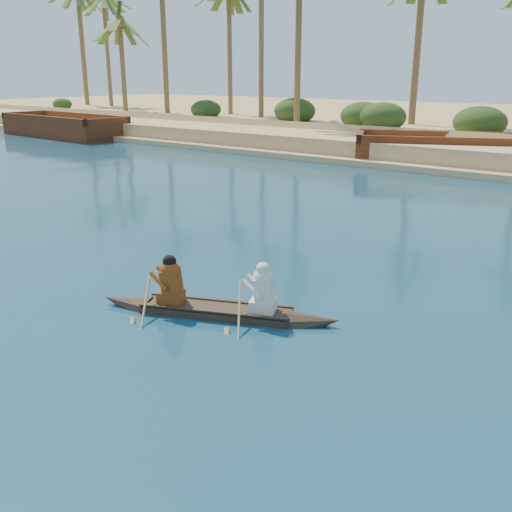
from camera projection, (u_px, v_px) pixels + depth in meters
The scene contains 6 objects.
ground at pixel (70, 298), 13.59m from camera, with size 160.00×160.00×0.00m, color #0A3145.
palm_grove at pixel (511, 28), 37.61m from camera, with size 110.00×14.00×16.00m, color #465E21, non-canonical shape.
shrub_cluster at pixel (482, 137), 37.04m from camera, with size 100.00×6.00×2.40m, color #1D3413, non-canonical shape.
canoe at pixel (216, 303), 12.55m from camera, with size 5.31×2.83×1.51m.
barge_left at pixel (64, 127), 48.42m from camera, with size 13.05×4.95×2.14m.
barge_mid at pixel (460, 152), 33.70m from camera, with size 12.64×8.66×2.01m.
Camera 1 is at (11.20, -7.34, 5.11)m, focal length 40.00 mm.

